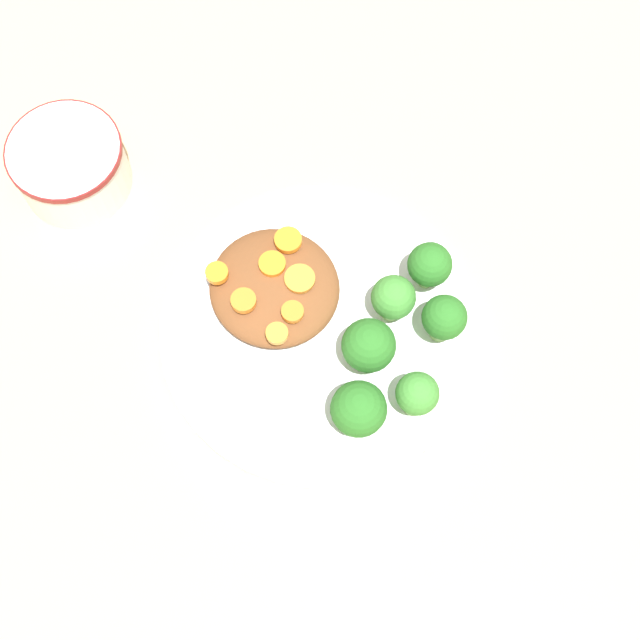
# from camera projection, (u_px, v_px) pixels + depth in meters

# --- Properties ---
(ground_plane) EXTENTS (4.00, 4.00, 0.00)m
(ground_plane) POSITION_uv_depth(u_px,v_px,m) (320.00, 333.00, 0.76)
(ground_plane) COLOR tan
(plate) EXTENTS (0.27, 0.27, 0.02)m
(plate) POSITION_uv_depth(u_px,v_px,m) (320.00, 329.00, 0.75)
(plate) COLOR white
(plate) RESTS_ON ground_plane
(dip_bowl) EXTENTS (0.10, 0.10, 0.06)m
(dip_bowl) POSITION_uv_depth(u_px,v_px,m) (70.00, 164.00, 0.79)
(dip_bowl) COLOR silver
(dip_bowl) RESTS_ON ground_plane
(stew_mound) EXTENTS (0.11, 0.11, 0.03)m
(stew_mound) POSITION_uv_depth(u_px,v_px,m) (272.00, 290.00, 0.75)
(stew_mound) COLOR brown
(stew_mound) RESTS_ON plate
(broccoli_floret_0) EXTENTS (0.04, 0.04, 0.06)m
(broccoli_floret_0) POSITION_uv_depth(u_px,v_px,m) (368.00, 347.00, 0.71)
(broccoli_floret_0) COLOR #759E51
(broccoli_floret_0) RESTS_ON plate
(broccoli_floret_1) EXTENTS (0.04, 0.04, 0.05)m
(broccoli_floret_1) POSITION_uv_depth(u_px,v_px,m) (430.00, 265.00, 0.73)
(broccoli_floret_1) COLOR #759E51
(broccoli_floret_1) RESTS_ON plate
(broccoli_floret_2) EXTENTS (0.04, 0.04, 0.05)m
(broccoli_floret_2) POSITION_uv_depth(u_px,v_px,m) (444.00, 319.00, 0.72)
(broccoli_floret_2) COLOR #759E51
(broccoli_floret_2) RESTS_ON plate
(broccoli_floret_3) EXTENTS (0.04, 0.04, 0.06)m
(broccoli_floret_3) POSITION_uv_depth(u_px,v_px,m) (359.00, 410.00, 0.69)
(broccoli_floret_3) COLOR #759E51
(broccoli_floret_3) RESTS_ON plate
(broccoli_floret_4) EXTENTS (0.04, 0.04, 0.05)m
(broccoli_floret_4) POSITION_uv_depth(u_px,v_px,m) (393.00, 298.00, 0.73)
(broccoli_floret_4) COLOR #7FA85B
(broccoli_floret_4) RESTS_ON plate
(broccoli_floret_5) EXTENTS (0.03, 0.03, 0.05)m
(broccoli_floret_5) POSITION_uv_depth(u_px,v_px,m) (417.00, 395.00, 0.70)
(broccoli_floret_5) COLOR #759E51
(broccoli_floret_5) RESTS_ON plate
(carrot_slice_0) EXTENTS (0.03, 0.03, 0.00)m
(carrot_slice_0) POSITION_uv_depth(u_px,v_px,m) (300.00, 279.00, 0.73)
(carrot_slice_0) COLOR orange
(carrot_slice_0) RESTS_ON stew_mound
(carrot_slice_1) EXTENTS (0.02, 0.02, 0.01)m
(carrot_slice_1) POSITION_uv_depth(u_px,v_px,m) (277.00, 333.00, 0.71)
(carrot_slice_1) COLOR orange
(carrot_slice_1) RESTS_ON stew_mound
(carrot_slice_2) EXTENTS (0.02, 0.02, 0.01)m
(carrot_slice_2) POSITION_uv_depth(u_px,v_px,m) (217.00, 273.00, 0.73)
(carrot_slice_2) COLOR orange
(carrot_slice_2) RESTS_ON stew_mound
(carrot_slice_3) EXTENTS (0.02, 0.02, 0.01)m
(carrot_slice_3) POSITION_uv_depth(u_px,v_px,m) (288.00, 240.00, 0.74)
(carrot_slice_3) COLOR orange
(carrot_slice_3) RESTS_ON stew_mound
(carrot_slice_4) EXTENTS (0.02, 0.02, 0.01)m
(carrot_slice_4) POSITION_uv_depth(u_px,v_px,m) (244.00, 301.00, 0.72)
(carrot_slice_4) COLOR orange
(carrot_slice_4) RESTS_ON stew_mound
(carrot_slice_5) EXTENTS (0.02, 0.02, 0.01)m
(carrot_slice_5) POSITION_uv_depth(u_px,v_px,m) (293.00, 312.00, 0.72)
(carrot_slice_5) COLOR orange
(carrot_slice_5) RESTS_ON stew_mound
(carrot_slice_6) EXTENTS (0.02, 0.02, 0.00)m
(carrot_slice_6) POSITION_uv_depth(u_px,v_px,m) (272.00, 264.00, 0.73)
(carrot_slice_6) COLOR orange
(carrot_slice_6) RESTS_ON stew_mound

